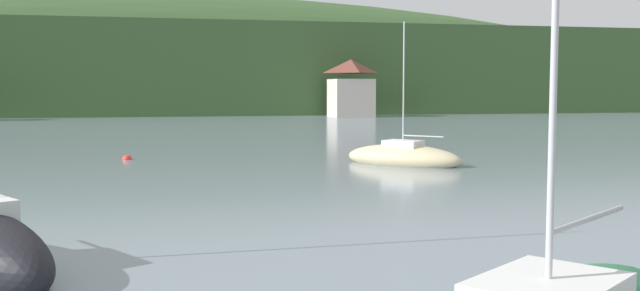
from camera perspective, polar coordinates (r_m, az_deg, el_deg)
name	(u,v)px	position (r m, az deg, el deg)	size (l,w,h in m)	color
wooded_hillside	(128,79)	(138.77, -14.97, 5.10)	(352.00, 63.72, 35.67)	#38562D
shore_building_westcentral	(351,89)	(100.12, 2.45, 4.50)	(5.70, 6.09, 7.92)	beige
sailboat_far_0	(403,157)	(38.20, 6.57, -0.93)	(6.07, 6.34, 7.86)	#CCBC8E
mooring_buoy_mid	(127,160)	(41.87, -15.00, -1.09)	(0.55, 0.55, 0.55)	red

